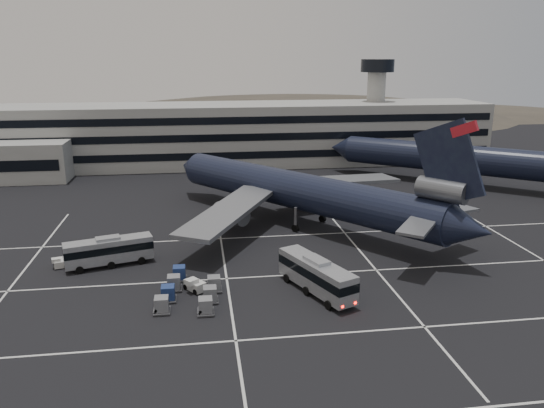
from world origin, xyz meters
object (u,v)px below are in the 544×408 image
Objects in this scene: bus_far at (109,250)px; tug_a at (59,263)px; trijet_main at (302,191)px; bus_near at (316,274)px; uld_cluster at (187,291)px.

tug_a is at bearing 70.48° from bus_far.
trijet_main is 4.24× the size of bus_near.
bus_near is 31.73m from tug_a.
bus_near is (-3.12, -23.78, -3.08)m from trijet_main.
bus_far is 0.98× the size of uld_cluster.
tug_a is (-32.64, -12.26, -4.68)m from trijet_main.
uld_cluster is (15.68, -10.84, 0.23)m from tug_a.
tug_a is 19.06m from uld_cluster.
trijet_main is 4.50× the size of bus_far.
trijet_main reaches higher than bus_near.
trijet_main is at bearing 53.72° from uld_cluster.
bus_near is at bearing -2.83° from uld_cluster.
bus_far is at bearing 131.43° from bus_near.
uld_cluster is (-16.96, -23.10, -4.45)m from trijet_main.
trijet_main reaches higher than bus_far.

